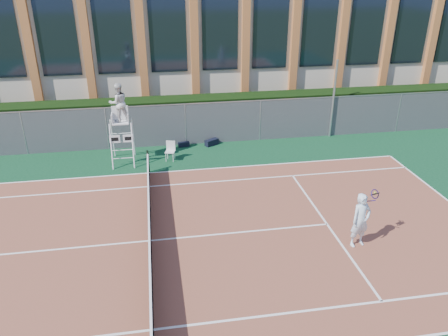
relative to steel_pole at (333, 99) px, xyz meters
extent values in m
plane|color=#233814|center=(-9.98, -8.70, -2.12)|extent=(120.00, 120.00, 0.00)
cube|color=#0C351C|center=(-9.98, -7.70, -2.11)|extent=(36.00, 20.00, 0.01)
cube|color=brown|center=(-9.98, -8.70, -2.10)|extent=(23.77, 10.97, 0.02)
cylinder|color=black|center=(-9.98, -3.10, -1.57)|extent=(0.10, 0.10, 1.10)
cube|color=black|center=(-9.98, -8.70, -1.66)|extent=(0.03, 11.00, 0.86)
cube|color=white|center=(-9.98, -8.70, -1.20)|extent=(0.06, 11.20, 0.07)
cube|color=black|center=(-9.98, 1.30, -1.02)|extent=(40.00, 1.40, 2.20)
cube|color=beige|center=(-9.98, 9.30, 1.88)|extent=(44.00, 10.00, 8.00)
cylinder|color=#9EA0A5|center=(0.00, 0.00, 0.00)|extent=(0.12, 0.12, 4.23)
cylinder|color=white|center=(-11.62, -2.24, -1.10)|extent=(0.06, 0.58, 2.12)
cylinder|color=white|center=(-10.64, -2.24, -1.10)|extent=(0.06, 0.58, 2.12)
cylinder|color=white|center=(-11.62, -1.16, -1.10)|extent=(0.06, 0.58, 2.12)
cylinder|color=white|center=(-10.64, -1.16, -1.10)|extent=(0.06, 0.58, 2.12)
cube|color=white|center=(-11.13, -1.70, -0.10)|extent=(0.76, 0.65, 0.06)
cube|color=white|center=(-11.13, -1.40, 0.29)|extent=(0.76, 0.05, 0.65)
cube|color=white|center=(-11.44, -2.13, -0.75)|extent=(0.48, 0.03, 0.37)
cube|color=white|center=(-10.83, -2.13, -0.75)|extent=(0.48, 0.03, 0.37)
imported|color=silver|center=(-11.13, -1.65, 0.83)|extent=(1.05, 0.93, 1.79)
cube|color=silver|center=(-8.93, -1.89, -1.65)|extent=(0.54, 0.54, 0.04)
cube|color=silver|center=(-8.87, -1.70, -1.40)|extent=(0.43, 0.16, 0.47)
cylinder|color=silver|center=(-9.15, -2.01, -1.89)|extent=(0.03, 0.03, 0.44)
cylinder|color=silver|center=(-8.80, -2.11, -1.89)|extent=(0.03, 0.03, 0.44)
cylinder|color=silver|center=(-9.05, -1.67, -1.89)|extent=(0.03, 0.03, 0.44)
cylinder|color=silver|center=(-8.71, -1.77, -1.89)|extent=(0.03, 0.03, 0.44)
cube|color=black|center=(-6.67, -0.24, -1.95)|extent=(0.79, 0.64, 0.32)
cube|color=black|center=(-8.14, -0.19, -1.99)|extent=(0.61, 0.33, 0.23)
imported|color=#CEE7F7|center=(-3.06, -10.09, -1.13)|extent=(0.78, 0.60, 1.92)
torus|color=#261655|center=(-2.55, -9.83, -0.32)|extent=(0.38, 0.30, 0.30)
sphere|color=#CCE533|center=(-2.45, -9.65, -0.37)|extent=(0.07, 0.07, 0.07)
camera|label=1|loc=(-9.57, -21.52, 6.53)|focal=35.00mm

